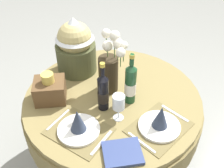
# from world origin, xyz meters

# --- Properties ---
(ground) EXTENTS (8.00, 8.00, 0.00)m
(ground) POSITION_xyz_m (0.00, 0.00, 0.00)
(ground) COLOR gray
(dining_table) EXTENTS (1.17, 1.17, 0.72)m
(dining_table) POSITION_xyz_m (0.00, 0.00, 0.58)
(dining_table) COLOR olive
(dining_table) RESTS_ON ground
(place_setting_left) EXTENTS (0.43, 0.42, 0.16)m
(place_setting_left) POSITION_xyz_m (-0.22, -0.27, 0.77)
(place_setting_left) COLOR brown
(place_setting_left) RESTS_ON dining_table
(place_setting_right) EXTENTS (0.43, 0.41, 0.16)m
(place_setting_right) POSITION_xyz_m (0.23, -0.30, 0.77)
(place_setting_right) COLOR brown
(place_setting_right) RESTS_ON dining_table
(flower_vase) EXTENTS (0.18, 0.23, 0.43)m
(flower_vase) POSITION_xyz_m (-0.01, 0.08, 0.90)
(flower_vase) COLOR #332819
(flower_vase) RESTS_ON dining_table
(wine_bottle_left) EXTENTS (0.07, 0.07, 0.35)m
(wine_bottle_left) POSITION_xyz_m (0.10, -0.05, 0.86)
(wine_bottle_left) COLOR #194223
(wine_bottle_left) RESTS_ON dining_table
(wine_bottle_centre) EXTENTS (0.07, 0.07, 0.33)m
(wine_bottle_centre) POSITION_xyz_m (-0.07, -0.10, 0.85)
(wine_bottle_centre) COLOR black
(wine_bottle_centre) RESTS_ON dining_table
(wine_glass_right) EXTENTS (0.07, 0.07, 0.17)m
(wine_glass_right) POSITION_xyz_m (0.01, -0.19, 0.84)
(wine_glass_right) COLOR silver
(wine_glass_right) RESTS_ON dining_table
(book_on_table) EXTENTS (0.21, 0.18, 0.02)m
(book_on_table) POSITION_xyz_m (-0.00, -0.45, 0.73)
(book_on_table) COLOR navy
(book_on_table) RESTS_ON dining_table
(gift_tub_back_left) EXTENTS (0.28, 0.28, 0.41)m
(gift_tub_back_left) POSITION_xyz_m (-0.22, 0.32, 0.94)
(gift_tub_back_left) COLOR #474C2D
(gift_tub_back_left) RESTS_ON dining_table
(woven_basket_side_left) EXTENTS (0.19, 0.17, 0.20)m
(woven_basket_side_left) POSITION_xyz_m (-0.39, 0.02, 0.80)
(woven_basket_side_left) COLOR brown
(woven_basket_side_left) RESTS_ON dining_table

